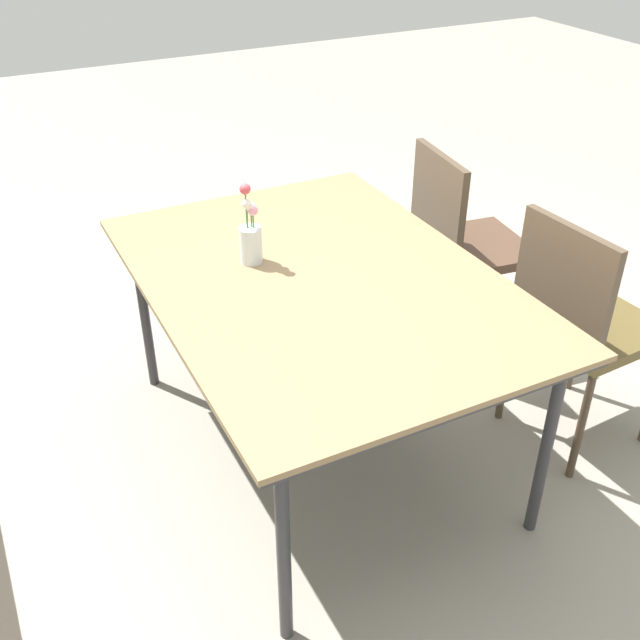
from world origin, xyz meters
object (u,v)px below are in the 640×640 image
flower_vase (250,237)px  chair_near_right (461,238)px  dining_table (320,289)px  chair_near_left (580,318)px

flower_vase → chair_near_right: bearing=-81.6°
dining_table → chair_near_left: 0.91m
chair_near_right → flower_vase: 1.03m
dining_table → flower_vase: size_ratio=5.45×
dining_table → flower_vase: flower_vase is taller
dining_table → chair_near_left: chair_near_left is taller
chair_near_right → chair_near_left: same height
chair_near_right → chair_near_left: bearing=7.4°
dining_table → chair_near_right: bearing=-67.2°
flower_vase → chair_near_left: bearing=-119.1°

